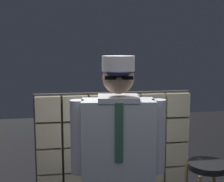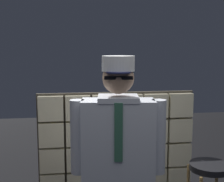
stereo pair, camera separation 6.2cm
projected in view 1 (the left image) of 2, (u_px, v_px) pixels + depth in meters
name	position (u px, v px, depth m)	size (l,w,h in m)	color
glass_block_wall	(115.00, 157.00, 3.23)	(1.60, 0.10, 1.33)	beige
standing_person	(118.00, 170.00, 2.27)	(0.68, 0.32, 1.71)	#28282D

